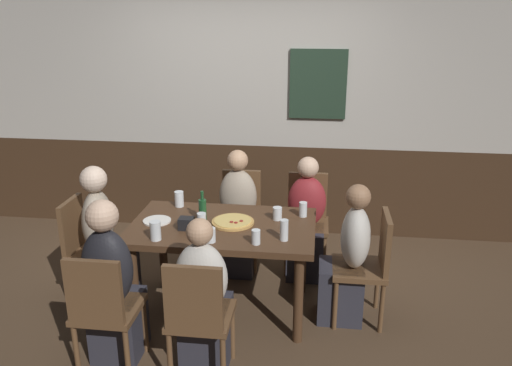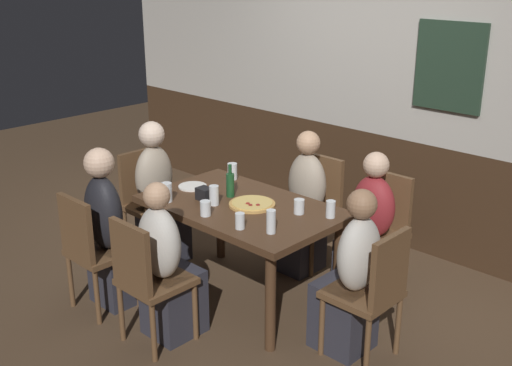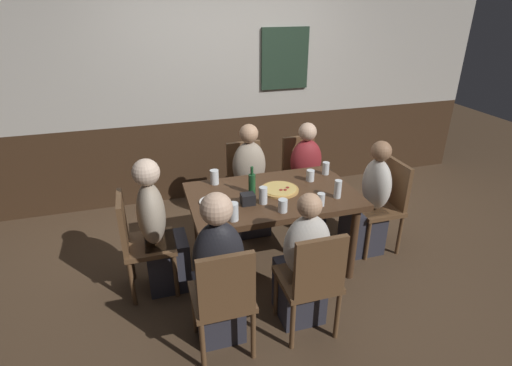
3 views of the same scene
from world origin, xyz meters
name	(u,v)px [view 1 (image 1 of 3)]	position (x,y,z in m)	size (l,w,h in m)	color
ground_plane	(225,308)	(0.00, 0.00, 0.00)	(12.00, 12.00, 0.00)	#4C3826
wall_back	(252,111)	(0.00, 1.65, 1.30)	(6.40, 0.13, 2.60)	#3D2819
dining_table	(223,235)	(0.00, 0.00, 0.65)	(1.41, 0.87, 0.74)	#472D1C
chair_head_west	(87,245)	(-1.12, 0.00, 0.50)	(0.40, 0.40, 0.88)	brown
chair_right_far	(307,216)	(0.62, 0.85, 0.50)	(0.40, 0.40, 0.88)	brown
chair_left_near	(103,307)	(-0.62, -0.85, 0.50)	(0.40, 0.40, 0.88)	brown
chair_mid_far	(240,213)	(0.00, 0.85, 0.50)	(0.40, 0.40, 0.88)	brown
chair_head_east	(369,262)	(1.12, 0.00, 0.50)	(0.40, 0.40, 0.88)	brown
chair_mid_near	(198,314)	(0.00, -0.85, 0.50)	(0.40, 0.40, 0.88)	brown
person_head_west	(106,246)	(-0.96, 0.00, 0.50)	(0.37, 0.34, 1.17)	#2D2D38
person_right_far	(306,227)	(0.62, 0.68, 0.46)	(0.34, 0.37, 1.09)	#2D2D38
person_left_near	(113,293)	(-0.62, -0.69, 0.50)	(0.34, 0.37, 1.18)	#2D2D38
person_mid_far	(237,221)	(0.00, 0.69, 0.48)	(0.34, 0.37, 1.13)	#2D2D38
person_head_east	(347,264)	(0.96, 0.00, 0.46)	(0.37, 0.34, 1.10)	#2D2D38
person_mid_near	(204,305)	(0.00, -0.68, 0.45)	(0.34, 0.37, 1.09)	#2D2D38
pizza	(233,222)	(0.07, 0.03, 0.75)	(0.33, 0.33, 0.03)	tan
beer_glass_tall	(277,214)	(0.41, 0.15, 0.78)	(0.07, 0.07, 0.10)	silver
pint_glass_pale	(202,223)	(-0.13, -0.14, 0.80)	(0.07, 0.07, 0.14)	silver
pint_glass_amber	(211,236)	(-0.03, -0.32, 0.79)	(0.07, 0.07, 0.10)	silver
beer_glass_half	(179,200)	(-0.43, 0.33, 0.80)	(0.08, 0.08, 0.13)	silver
tumbler_short	(284,232)	(0.49, -0.22, 0.81)	(0.06, 0.06, 0.15)	silver
highball_clear	(303,210)	(0.60, 0.24, 0.79)	(0.06, 0.06, 0.12)	silver
tumbler_water	(256,237)	(0.30, -0.31, 0.79)	(0.06, 0.06, 0.11)	silver
pint_glass_stout	(156,232)	(-0.42, -0.33, 0.80)	(0.08, 0.08, 0.14)	silver
beer_bottle_green	(203,209)	(-0.17, 0.05, 0.83)	(0.06, 0.06, 0.24)	#194723
plate_white_large	(157,221)	(-0.52, -0.01, 0.75)	(0.22, 0.22, 0.01)	white
condiment_caddy	(186,223)	(-0.25, -0.12, 0.79)	(0.11, 0.09, 0.09)	black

